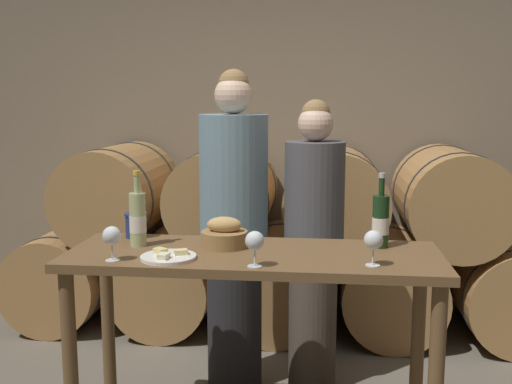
% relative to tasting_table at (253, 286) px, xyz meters
% --- Properties ---
extents(stone_wall_back, '(10.00, 0.12, 3.20)m').
position_rel_tasting_table_xyz_m(stone_wall_back, '(0.00, 2.19, 0.80)').
color(stone_wall_back, gray).
rests_on(stone_wall_back, ground_plane).
extents(barrel_stack, '(3.80, 0.95, 1.30)m').
position_rel_tasting_table_xyz_m(barrel_stack, '(0.00, 1.59, -0.19)').
color(barrel_stack, '#A87A47').
rests_on(barrel_stack, ground_plane).
extents(tasting_table, '(1.65, 0.58, 0.96)m').
position_rel_tasting_table_xyz_m(tasting_table, '(0.00, 0.00, 0.00)').
color(tasting_table, brown).
rests_on(tasting_table, ground_plane).
extents(person_left, '(0.38, 0.38, 1.79)m').
position_rel_tasting_table_xyz_m(person_left, '(-0.19, 0.69, 0.10)').
color(person_left, '#232326').
rests_on(person_left, ground_plane).
extents(person_right, '(0.33, 0.33, 1.62)m').
position_rel_tasting_table_xyz_m(person_right, '(0.26, 0.69, 0.02)').
color(person_right, '#4C4238').
rests_on(person_right, ground_plane).
extents(wine_bottle_red, '(0.08, 0.08, 0.34)m').
position_rel_tasting_table_xyz_m(wine_bottle_red, '(0.56, 0.15, 0.28)').
color(wine_bottle_red, '#193819').
rests_on(wine_bottle_red, tasting_table).
extents(wine_bottle_white, '(0.08, 0.08, 0.35)m').
position_rel_tasting_table_xyz_m(wine_bottle_white, '(-0.54, 0.05, 0.28)').
color(wine_bottle_white, '#ADBC7F').
rests_on(wine_bottle_white, tasting_table).
extents(blue_crock, '(0.11, 0.11, 0.12)m').
position_rel_tasting_table_xyz_m(blue_crock, '(-0.60, 0.22, 0.22)').
color(blue_crock, navy).
rests_on(blue_crock, tasting_table).
extents(bread_basket, '(0.21, 0.21, 0.14)m').
position_rel_tasting_table_xyz_m(bread_basket, '(-0.14, 0.08, 0.21)').
color(bread_basket, olive).
rests_on(bread_basket, tasting_table).
extents(cheese_plate, '(0.24, 0.24, 0.04)m').
position_rel_tasting_table_xyz_m(cheese_plate, '(-0.34, -0.15, 0.17)').
color(cheese_plate, white).
rests_on(cheese_plate, tasting_table).
extents(wine_glass_far_left, '(0.08, 0.08, 0.15)m').
position_rel_tasting_table_xyz_m(wine_glass_far_left, '(-0.57, -0.20, 0.26)').
color(wine_glass_far_left, white).
rests_on(wine_glass_far_left, tasting_table).
extents(wine_glass_left, '(0.08, 0.08, 0.15)m').
position_rel_tasting_table_xyz_m(wine_glass_left, '(0.03, -0.23, 0.26)').
color(wine_glass_left, white).
rests_on(wine_glass_left, tasting_table).
extents(wine_glass_center, '(0.08, 0.08, 0.15)m').
position_rel_tasting_table_xyz_m(wine_glass_center, '(0.51, -0.16, 0.26)').
color(wine_glass_center, white).
rests_on(wine_glass_center, tasting_table).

